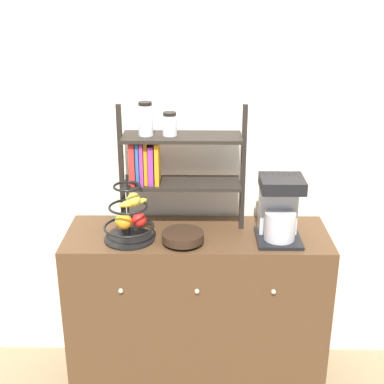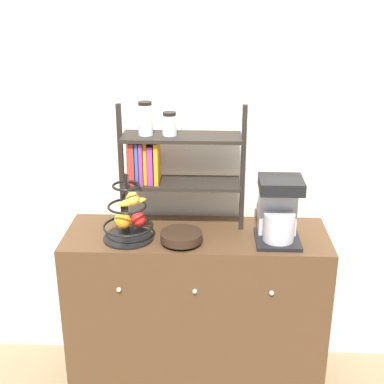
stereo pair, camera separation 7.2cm
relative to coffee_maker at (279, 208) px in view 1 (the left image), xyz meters
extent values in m
cube|color=silver|center=(-0.40, 0.31, 0.25)|extent=(7.00, 0.05, 2.60)
cube|color=#4C331E|center=(-0.40, 0.04, -0.61)|extent=(1.33, 0.45, 0.89)
sphere|color=#B2AD8C|center=(-0.76, -0.19, -0.36)|extent=(0.02, 0.02, 0.02)
sphere|color=#B2AD8C|center=(-0.40, -0.19, -0.36)|extent=(0.02, 0.02, 0.02)
sphere|color=#B2AD8C|center=(-0.03, -0.19, -0.36)|extent=(0.02, 0.02, 0.02)
cube|color=black|center=(0.00, -0.02, -0.15)|extent=(0.22, 0.24, 0.02)
cube|color=#B7B7BC|center=(0.00, 0.04, 0.01)|extent=(0.18, 0.10, 0.31)
cylinder|color=#B7B7BC|center=(0.00, -0.04, -0.08)|extent=(0.15, 0.15, 0.14)
cube|color=black|center=(0.00, -0.03, 0.14)|extent=(0.21, 0.19, 0.06)
cylinder|color=black|center=(-0.73, -0.03, -0.16)|extent=(0.25, 0.25, 0.01)
cylinder|color=black|center=(-0.73, -0.03, 0.01)|extent=(0.01, 0.01, 0.33)
torus|color=black|center=(-0.73, -0.03, -0.09)|extent=(0.25, 0.25, 0.01)
torus|color=black|center=(-0.73, -0.03, 0.01)|extent=(0.19, 0.19, 0.01)
torus|color=black|center=(-0.73, -0.03, 0.12)|extent=(0.14, 0.14, 0.01)
sphere|color=red|center=(-0.68, -0.03, -0.06)|extent=(0.07, 0.07, 0.07)
sphere|color=#6BAD33|center=(-0.76, -0.04, -0.06)|extent=(0.07, 0.07, 0.07)
sphere|color=orange|center=(-0.75, -0.05, -0.06)|extent=(0.08, 0.08, 0.08)
ellipsoid|color=yellow|center=(-0.71, -0.03, 0.03)|extent=(0.15, 0.11, 0.04)
sphere|color=gold|center=(-0.71, -0.02, 0.05)|extent=(0.07, 0.07, 0.07)
cylinder|color=black|center=(-0.47, -0.07, -0.15)|extent=(0.11, 0.11, 0.02)
cylinder|color=black|center=(-0.47, -0.07, -0.12)|extent=(0.20, 0.20, 0.04)
cube|color=black|center=(-0.78, 0.11, 0.16)|extent=(0.02, 0.02, 0.64)
cube|color=black|center=(-0.17, 0.11, 0.16)|extent=(0.02, 0.02, 0.64)
cube|color=black|center=(-0.47, 0.11, 0.08)|extent=(0.58, 0.20, 0.02)
cube|color=black|center=(-0.47, 0.11, 0.32)|extent=(0.58, 0.20, 0.02)
cube|color=red|center=(-0.72, 0.11, 0.20)|extent=(0.03, 0.15, 0.21)
cube|color=#2D599E|center=(-0.69, 0.11, 0.20)|extent=(0.02, 0.15, 0.21)
cube|color=#8C338C|center=(-0.67, 0.11, 0.20)|extent=(0.02, 0.16, 0.21)
cube|color=orange|center=(-0.65, 0.11, 0.20)|extent=(0.02, 0.13, 0.21)
cube|color=#8C338C|center=(-0.63, 0.11, 0.19)|extent=(0.03, 0.14, 0.19)
cube|color=orange|center=(-0.60, 0.11, 0.20)|extent=(0.02, 0.15, 0.21)
cylinder|color=silver|center=(-0.65, 0.11, 0.40)|extent=(0.07, 0.07, 0.15)
cylinder|color=black|center=(-0.65, 0.11, 0.48)|extent=(0.07, 0.07, 0.02)
cylinder|color=silver|center=(-0.53, 0.11, 0.38)|extent=(0.07, 0.07, 0.10)
cylinder|color=black|center=(-0.53, 0.11, 0.44)|extent=(0.06, 0.06, 0.02)
camera|label=1|loc=(-0.39, -2.39, 1.01)|focal=50.00mm
camera|label=2|loc=(-0.32, -2.39, 1.01)|focal=50.00mm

